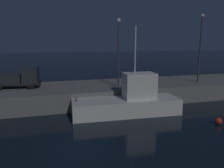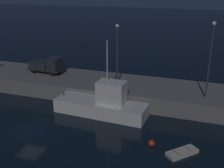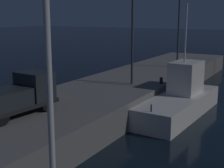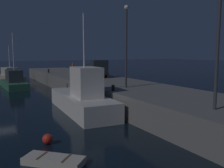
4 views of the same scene
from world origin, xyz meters
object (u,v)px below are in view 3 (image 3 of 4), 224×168
at_px(lamp_post_east, 179,22).
at_px(bollard_west, 161,81).
at_px(fishing_boat_blue, 180,99).
at_px(lamp_post_west, 132,30).
at_px(utility_truck, 18,95).

relative_size(lamp_post_east, bollard_west, 16.44).
relative_size(fishing_boat_blue, lamp_post_east, 1.27).
relative_size(lamp_post_west, lamp_post_east, 0.91).
relative_size(lamp_post_west, utility_truck, 1.47).
bearing_deg(lamp_post_east, fishing_boat_blue, -159.73).
bearing_deg(fishing_boat_blue, utility_truck, 150.25).
distance_m(lamp_post_east, utility_truck, 23.00).
bearing_deg(bollard_west, lamp_post_west, 122.35).
distance_m(lamp_post_east, bollard_west, 10.92).
height_order(fishing_boat_blue, bollard_west, fishing_boat_blue).
height_order(fishing_boat_blue, lamp_post_east, lamp_post_east).
xyz_separation_m(fishing_boat_blue, lamp_post_east, (11.25, 4.15, 5.84)).
distance_m(lamp_post_west, utility_truck, 12.20).
xyz_separation_m(lamp_post_east, utility_truck, (-22.55, 2.30, -3.89)).
height_order(lamp_post_east, utility_truck, lamp_post_east).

